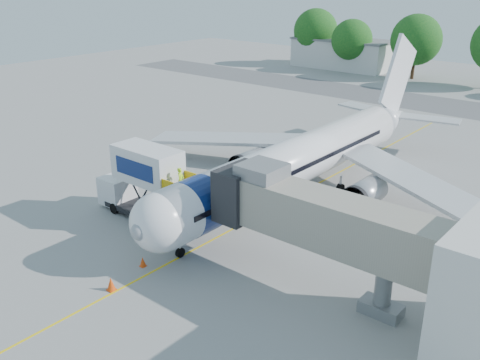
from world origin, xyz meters
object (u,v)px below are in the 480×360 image
Objects in this scene: jet_bridge at (312,216)px; catering_hiloader at (143,182)px; aircraft at (302,159)px; ground_tug at (70,304)px.

jet_bridge is 14.35m from catering_hiloader.
aircraft is 2.71× the size of jet_bridge.
aircraft is 13.77m from jet_bridge.
aircraft is 21.71m from ground_tug.
jet_bridge is at bearing 63.19° from ground_tug.
jet_bridge is at bearing 0.01° from catering_hiloader.
catering_hiloader is (-6.27, -11.12, -0.19)m from aircraft.
catering_hiloader is at bearing -179.99° from jet_bridge.
aircraft is 12.77m from catering_hiloader.
catering_hiloader is (-14.26, -0.00, -1.58)m from jet_bridge.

